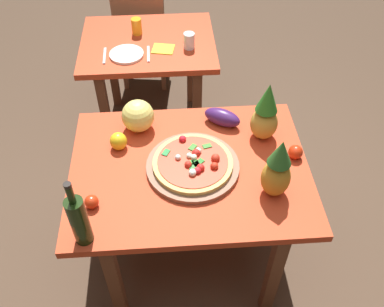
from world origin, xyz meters
The scene contains 20 objects.
ground_plane centered at (0.00, 0.00, 0.00)m, with size 10.00×10.00×0.00m, color #4C3828.
display_table centered at (0.00, 0.00, 0.67)m, with size 1.16×0.87×0.77m.
background_table centered at (-0.21, 1.16, 0.64)m, with size 0.90×0.72×0.77m.
dining_chair centered at (-0.27, 1.74, 0.48)m, with size 0.45×0.45×0.85m.
pizza_board centered at (0.01, -0.01, 0.78)m, with size 0.45×0.45×0.03m, color brown.
pizza centered at (0.02, -0.01, 0.81)m, with size 0.38×0.38×0.06m.
wine_bottle centered at (-0.46, -0.37, 0.90)m, with size 0.08×0.08×0.36m.
pineapple_left centered at (0.37, -0.18, 0.92)m, with size 0.13×0.13×0.32m.
pineapple_right centered at (0.39, 0.19, 0.92)m, with size 0.14×0.14×0.33m.
melon centered at (-0.25, 0.30, 0.85)m, with size 0.17×0.17×0.17m, color #E7D869.
bell_pepper centered at (-0.35, 0.16, 0.81)m, with size 0.09×0.09×0.09m, color yellow.
eggplant centered at (0.19, 0.30, 0.81)m, with size 0.20×0.09×0.09m, color #3E1C59.
tomato_near_board centered at (-0.45, -0.21, 0.80)m, with size 0.06×0.06×0.06m, color red.
tomato_beside_pepper centered at (0.52, 0.03, 0.81)m, with size 0.07×0.07×0.07m, color red.
drinking_glass_juice centered at (-0.28, 1.26, 0.82)m, with size 0.07×0.07×0.11m, color orange.
drinking_glass_water centered at (0.07, 1.05, 0.82)m, with size 0.07×0.07×0.10m, color silver.
dinner_plate centered at (-0.34, 0.99, 0.78)m, with size 0.22×0.22×0.02m, color white.
fork_utensil centered at (-0.48, 0.99, 0.77)m, with size 0.02×0.18×0.01m, color silver.
knife_utensil centered at (-0.20, 0.99, 0.77)m, with size 0.02×0.18×0.01m, color silver.
napkin_folded centered at (-0.10, 1.05, 0.77)m, with size 0.14×0.12×0.01m, color yellow.
Camera 1 is at (-0.08, -1.37, 2.29)m, focal length 39.48 mm.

